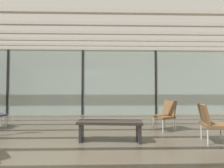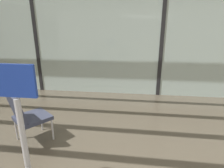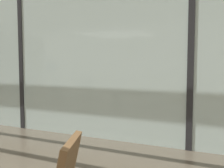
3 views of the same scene
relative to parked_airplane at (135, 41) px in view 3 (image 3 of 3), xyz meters
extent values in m
cube|color=#A3B7B2|center=(-0.60, -5.45, -0.73)|extent=(14.00, 0.08, 3.08)
cube|color=black|center=(-0.60, -5.45, -0.73)|extent=(0.10, 0.12, 3.08)
cube|color=black|center=(2.90, -5.45, -0.73)|extent=(0.10, 0.12, 3.08)
ellipsoid|color=silver|center=(0.33, 0.00, 0.00)|extent=(12.41, 4.53, 4.53)
sphere|color=gray|center=(-5.38, 0.00, 0.00)|extent=(2.49, 2.49, 2.49)
sphere|color=black|center=(-3.08, -2.08, 0.34)|extent=(0.28, 0.28, 0.28)
sphere|color=black|center=(-2.18, -2.08, 0.34)|extent=(0.28, 0.28, 0.28)
sphere|color=black|center=(-1.28, -2.08, 0.34)|extent=(0.28, 0.28, 0.28)
sphere|color=black|center=(-0.38, -2.08, 0.34)|extent=(0.28, 0.28, 0.28)
sphere|color=black|center=(0.52, -2.08, 0.34)|extent=(0.28, 0.28, 0.28)
camera|label=1|loc=(0.62, -12.90, -1.05)|focal=25.00mm
camera|label=2|loc=(-1.30, -10.26, -0.55)|focal=27.70mm
camera|label=3|loc=(3.52, -9.77, -0.86)|focal=42.13mm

